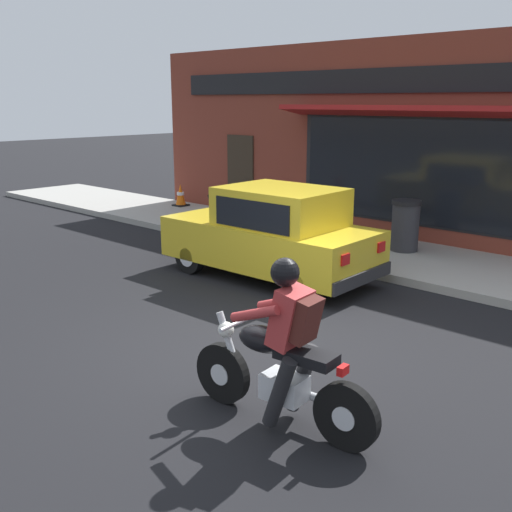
% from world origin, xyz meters
% --- Properties ---
extents(ground_plane, '(80.00, 80.00, 0.00)m').
position_xyz_m(ground_plane, '(0.00, 0.00, 0.00)').
color(ground_plane, black).
extents(sidewalk_curb, '(2.60, 22.00, 0.14)m').
position_xyz_m(sidewalk_curb, '(4.97, 3.00, 0.07)').
color(sidewalk_curb, '#9E9B93').
rests_on(sidewalk_curb, ground).
extents(storefront_building, '(1.25, 11.91, 4.20)m').
position_xyz_m(storefront_building, '(6.49, 2.76, 2.11)').
color(storefront_building, maroon).
rests_on(storefront_building, ground).
extents(motorcycle_with_rider, '(0.60, 2.02, 1.62)m').
position_xyz_m(motorcycle_with_rider, '(-1.01, -1.43, 0.68)').
color(motorcycle_with_rider, black).
rests_on(motorcycle_with_rider, ground).
extents(car_hatchback, '(1.72, 3.81, 1.57)m').
position_xyz_m(car_hatchback, '(2.55, 1.79, 0.77)').
color(car_hatchback, black).
rests_on(car_hatchback, ground).
extents(trash_bin, '(0.56, 0.56, 0.98)m').
position_xyz_m(trash_bin, '(5.33, 0.82, 0.64)').
color(trash_bin, '#2D2D33').
rests_on(trash_bin, sidewalk_curb).
extents(fire_hydrant, '(0.36, 0.24, 0.88)m').
position_xyz_m(fire_hydrant, '(4.37, 4.32, 0.57)').
color(fire_hydrant, red).
rests_on(fire_hydrant, sidewalk_curb).
extents(traffic_cone, '(0.36, 0.36, 0.60)m').
position_xyz_m(traffic_cone, '(5.72, 7.88, 0.43)').
color(traffic_cone, black).
rests_on(traffic_cone, sidewalk_curb).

